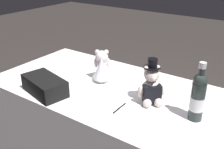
{
  "coord_description": "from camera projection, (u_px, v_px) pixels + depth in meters",
  "views": [
    {
      "loc": [
        0.88,
        -1.28,
        1.56
      ],
      "look_at": [
        0.0,
        0.0,
        0.85
      ],
      "focal_mm": 41.81,
      "sensor_mm": 36.0,
      "label": 1
    }
  ],
  "objects": [
    {
      "name": "gift_case_black",
      "position": [
        45.0,
        85.0,
        1.67
      ],
      "size": [
        0.34,
        0.24,
        0.11
      ],
      "color": "black",
      "rests_on": "reception_table"
    },
    {
      "name": "champagne_bottle",
      "position": [
        198.0,
        96.0,
        1.36
      ],
      "size": [
        0.08,
        0.08,
        0.33
      ],
      "color": "#252F2B",
      "rests_on": "reception_table"
    },
    {
      "name": "signing_pen",
      "position": [
        120.0,
        108.0,
        1.52
      ],
      "size": [
        0.01,
        0.13,
        0.01
      ],
      "color": "black",
      "rests_on": "reception_table"
    },
    {
      "name": "reception_table",
      "position": [
        112.0,
        133.0,
        1.91
      ],
      "size": [
        1.67,
        0.84,
        0.75
      ],
      "primitive_type": "cube",
      "color": "white",
      "rests_on": "ground_plane"
    },
    {
      "name": "teddy_bear_bride",
      "position": [
        102.0,
        68.0,
        1.82
      ],
      "size": [
        0.19,
        0.21,
        0.22
      ],
      "color": "white",
      "rests_on": "reception_table"
    },
    {
      "name": "teddy_bear_groom",
      "position": [
        151.0,
        87.0,
        1.54
      ],
      "size": [
        0.16,
        0.15,
        0.28
      ],
      "color": "beige",
      "rests_on": "reception_table"
    }
  ]
}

